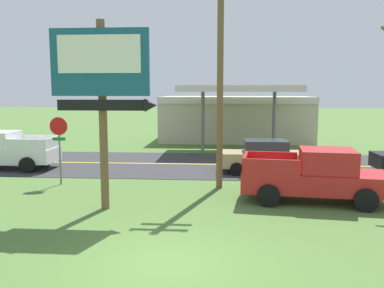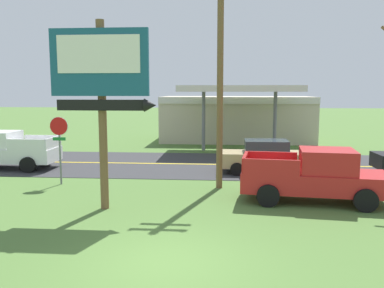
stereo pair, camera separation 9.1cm
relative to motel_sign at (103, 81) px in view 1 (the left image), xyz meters
name	(u,v)px [view 1 (the left image)]	position (x,y,z in m)	size (l,w,h in m)	color
ground_plane	(167,263)	(2.66, -4.15, -4.38)	(180.00, 180.00, 0.00)	#4C7033
road_asphalt	(199,164)	(2.66, 8.85, -4.37)	(140.00, 8.00, 0.02)	#333335
road_centre_line	(199,164)	(2.66, 8.85, -4.36)	(126.00, 0.20, 0.01)	gold
motel_sign	(103,81)	(0.00, 0.00, 0.00)	(3.51, 0.54, 6.37)	brown
stop_sign	(59,138)	(-3.06, 3.58, -2.36)	(0.80, 0.08, 2.95)	slate
utility_pole	(220,70)	(3.84, 3.50, 0.51)	(1.71, 0.26, 9.24)	brown
gas_station	(236,117)	(5.00, 19.95, -2.44)	(12.00, 11.50, 4.40)	beige
pickup_red_parked_on_lawn	(316,176)	(7.37, 1.59, -3.42)	(5.39, 2.69, 1.96)	red
pickup_white_on_road	(5,151)	(-7.36, 6.85, -3.42)	(5.20, 2.24, 1.96)	silver
car_tan_mid_lane	(263,156)	(5.99, 6.85, -3.55)	(4.20, 2.00, 1.64)	tan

